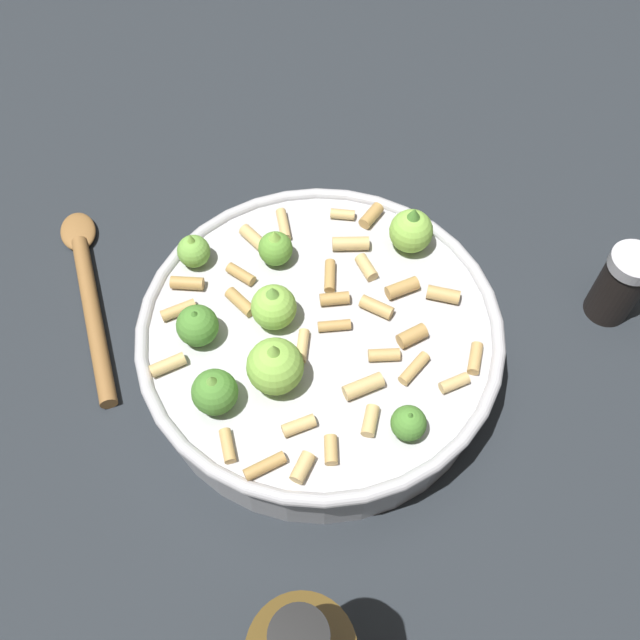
# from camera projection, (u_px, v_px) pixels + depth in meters

# --- Properties ---
(ground_plane) EXTENTS (2.40, 2.40, 0.00)m
(ground_plane) POSITION_uv_depth(u_px,v_px,m) (320.00, 360.00, 0.64)
(ground_plane) COLOR #23282D
(cooking_pan) EXTENTS (0.32, 0.32, 0.12)m
(cooking_pan) POSITION_uv_depth(u_px,v_px,m) (318.00, 339.00, 0.61)
(cooking_pan) COLOR #B7B7BC
(cooking_pan) RESTS_ON ground
(pepper_shaker) EXTENTS (0.04, 0.04, 0.08)m
(pepper_shaker) POSITION_uv_depth(u_px,v_px,m) (620.00, 285.00, 0.64)
(pepper_shaker) COLOR black
(pepper_shaker) RESTS_ON ground
(wooden_spoon) EXTENTS (0.22, 0.13, 0.02)m
(wooden_spoon) POSITION_uv_depth(u_px,v_px,m) (88.00, 289.00, 0.68)
(wooden_spoon) COLOR olive
(wooden_spoon) RESTS_ON ground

